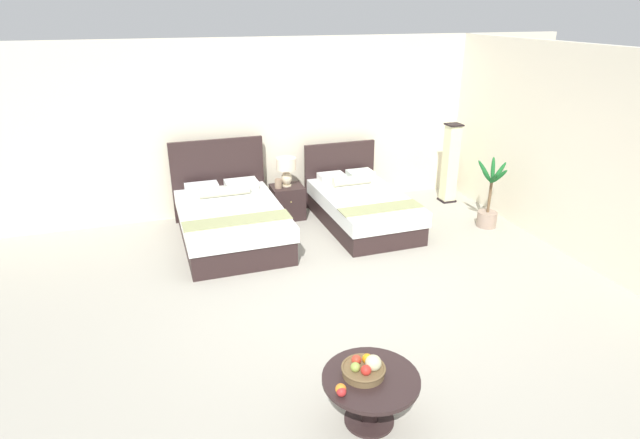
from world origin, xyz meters
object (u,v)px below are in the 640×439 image
(coffee_table, at_px, (370,389))
(floor_lamp_corner, at_px, (450,163))
(table_lamp, at_px, (286,168))
(bed_near_window, at_px, (231,220))
(fruit_bowl, at_px, (365,368))
(loose_orange, at_px, (341,389))
(vase, at_px, (278,184))
(loose_apple, at_px, (341,392))
(potted_palm, at_px, (488,206))
(bed_near_corner, at_px, (361,206))
(nightstand, at_px, (287,202))

(coffee_table, height_order, floor_lamp_corner, floor_lamp_corner)
(table_lamp, xyz_separation_m, floor_lamp_corner, (2.82, -0.14, -0.15))
(bed_near_window, bearing_deg, fruit_bowl, -83.18)
(table_lamp, distance_m, loose_orange, 4.66)
(vase, xyz_separation_m, loose_apple, (-0.64, -4.54, -0.12))
(loose_apple, bearing_deg, potted_palm, 42.47)
(loose_orange, bearing_deg, fruit_bowl, 29.93)
(vase, distance_m, fruit_bowl, 4.39)
(bed_near_corner, relative_size, floor_lamp_corner, 1.54)
(loose_orange, distance_m, potted_palm, 4.86)
(fruit_bowl, relative_size, loose_apple, 4.69)
(bed_near_window, distance_m, coffee_table, 3.90)
(bed_near_window, relative_size, potted_palm, 1.97)
(vase, xyz_separation_m, floor_lamp_corner, (2.97, -0.08, 0.07))
(bed_near_corner, height_order, loose_apple, bed_near_corner)
(bed_near_window, relative_size, coffee_table, 2.68)
(loose_orange, bearing_deg, floor_lamp_corner, 50.93)
(coffee_table, distance_m, potted_palm, 4.57)
(nightstand, bearing_deg, table_lamp, 90.00)
(vase, relative_size, floor_lamp_corner, 0.11)
(loose_orange, relative_size, floor_lamp_corner, 0.06)
(coffee_table, height_order, loose_apple, loose_apple)
(loose_apple, distance_m, potted_palm, 4.87)
(coffee_table, distance_m, floor_lamp_corner, 5.47)
(bed_near_window, height_order, bed_near_corner, bed_near_window)
(nightstand, distance_m, coffee_table, 4.48)
(table_lamp, height_order, floor_lamp_corner, floor_lamp_corner)
(vase, relative_size, loose_orange, 1.73)
(bed_near_window, xyz_separation_m, loose_apple, (0.20, -3.99, 0.17))
(vase, relative_size, loose_apple, 1.93)
(fruit_bowl, bearing_deg, table_lamp, 83.14)
(bed_near_corner, xyz_separation_m, loose_orange, (-1.80, -3.96, 0.20))
(loose_orange, height_order, potted_palm, potted_palm)
(floor_lamp_corner, bearing_deg, loose_apple, -128.95)
(fruit_bowl, height_order, floor_lamp_corner, floor_lamp_corner)
(floor_lamp_corner, distance_m, potted_palm, 1.22)
(bed_near_window, height_order, floor_lamp_corner, floor_lamp_corner)
(fruit_bowl, distance_m, loose_apple, 0.31)
(vase, bearing_deg, coffee_table, -94.48)
(vase, bearing_deg, bed_near_corner, -25.50)
(bed_near_window, height_order, loose_apple, bed_near_window)
(loose_apple, bearing_deg, table_lamp, 80.27)
(fruit_bowl, bearing_deg, loose_orange, -150.07)
(vase, height_order, loose_apple, vase)
(loose_apple, distance_m, loose_orange, 0.02)
(bed_near_corner, height_order, fruit_bowl, bed_near_corner)
(bed_near_corner, bearing_deg, loose_apple, -114.31)
(coffee_table, relative_size, floor_lamp_corner, 0.58)
(nightstand, relative_size, potted_palm, 0.50)
(loose_orange, distance_m, floor_lamp_corner, 5.72)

